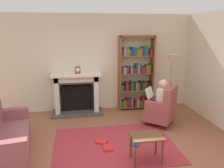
{
  "coord_description": "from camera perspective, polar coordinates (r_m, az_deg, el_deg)",
  "views": [
    {
      "loc": [
        -0.72,
        -3.74,
        2.28
      ],
      "look_at": [
        0.1,
        1.2,
        1.05
      ],
      "focal_mm": 35.83,
      "sensor_mm": 36.0,
      "label": 1
    }
  ],
  "objects": [
    {
      "name": "ground",
      "position": [
        4.44,
        1.32,
        -17.12
      ],
      "size": [
        14.0,
        14.0,
        0.0
      ],
      "primitive_type": "plane",
      "color": "#92553C"
    },
    {
      "name": "back_wall",
      "position": [
        6.4,
        -2.88,
        5.42
      ],
      "size": [
        5.6,
        0.1,
        2.7
      ],
      "primitive_type": "cube",
      "color": "beige",
      "rests_on": "ground"
    },
    {
      "name": "side_wall_right",
      "position": [
        6.09,
        24.36,
        3.79
      ],
      "size": [
        0.1,
        5.2,
        2.7
      ],
      "primitive_type": "cube",
      "color": "beige",
      "rests_on": "ground"
    },
    {
      "name": "area_rug",
      "position": [
        4.69,
        0.62,
        -15.2
      ],
      "size": [
        2.4,
        1.8,
        0.01
      ],
      "primitive_type": "cube",
      "color": "#A22C36",
      "rests_on": "ground"
    },
    {
      "name": "fireplace",
      "position": [
        6.27,
        -8.98,
        -1.97
      ],
      "size": [
        1.37,
        0.64,
        1.13
      ],
      "color": "#4C4742",
      "rests_on": "ground"
    },
    {
      "name": "mantel_clock",
      "position": [
        6.03,
        -8.74,
        3.53
      ],
      "size": [
        0.14,
        0.14,
        0.18
      ],
      "color": "brown",
      "rests_on": "fireplace"
    },
    {
      "name": "bookshelf",
      "position": [
        6.43,
        6.18,
        2.35
      ],
      "size": [
        1.0,
        0.32,
        2.12
      ],
      "color": "brown",
      "rests_on": "ground"
    },
    {
      "name": "armchair_reading",
      "position": [
        5.55,
        12.76,
        -6.09
      ],
      "size": [
        0.89,
        0.89,
        0.97
      ],
      "rotation": [
        0.0,
        0.0,
        4.02
      ],
      "color": "#331E14",
      "rests_on": "ground"
    },
    {
      "name": "seated_reader",
      "position": [
        5.52,
        11.71,
        -3.98
      ],
      "size": [
        0.59,
        0.57,
        1.14
      ],
      "rotation": [
        0.0,
        0.0,
        4.02
      ],
      "color": "silver",
      "rests_on": "ground"
    },
    {
      "name": "sofa_floral",
      "position": [
        4.65,
        -25.56,
        -12.59
      ],
      "size": [
        1.0,
        1.8,
        0.85
      ],
      "rotation": [
        0.0,
        0.0,
        1.75
      ],
      "color": "#915256",
      "rests_on": "ground"
    },
    {
      "name": "side_table",
      "position": [
        4.04,
        8.81,
        -13.92
      ],
      "size": [
        0.56,
        0.39,
        0.49
      ],
      "color": "brown",
      "rests_on": "ground"
    },
    {
      "name": "scattered_books",
      "position": [
        4.64,
        -0.17,
        -15.22
      ],
      "size": [
        0.9,
        0.5,
        0.04
      ],
      "color": "red",
      "rests_on": "area_rug"
    },
    {
      "name": "floor_lamp",
      "position": [
        6.16,
        14.99,
        4.99
      ],
      "size": [
        0.32,
        0.32,
        1.64
      ],
      "color": "#B7933F",
      "rests_on": "ground"
    }
  ]
}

